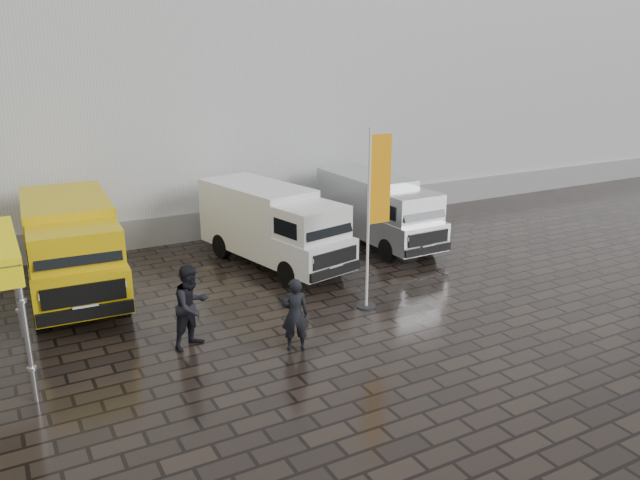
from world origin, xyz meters
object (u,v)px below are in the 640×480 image
object	(u,v)px
van_silver	(378,211)
wheelie_bin	(389,204)
van_yellow	(72,251)
flagpole	(375,210)
person_front	(295,314)
person_tent	(192,306)
van_white	(273,227)

from	to	relation	value
van_silver	wheelie_bin	bearing A→B (deg)	48.22
van_yellow	van_silver	size ratio (longest dim) A/B	1.05
van_yellow	van_silver	xyz separation A→B (m)	(9.87, 0.16, -0.14)
flagpole	person_front	bearing A→B (deg)	-156.38
van_yellow	person_front	world-z (taller)	van_yellow
wheelie_bin	person_tent	xyz separation A→B (m)	(-10.39, -7.31, 0.42)
person_front	van_yellow	bearing A→B (deg)	-34.55
van_silver	wheelie_bin	world-z (taller)	van_silver
wheelie_bin	person_tent	size ratio (longest dim) A/B	0.56
van_white	flagpole	size ratio (longest dim) A/B	1.20
van_white	person_tent	xyz separation A→B (m)	(-3.92, -4.20, -0.25)
van_white	person_front	bearing A→B (deg)	-122.34
wheelie_bin	person_front	world-z (taller)	person_front
van_silver	flagpole	distance (m)	5.68
van_white	wheelie_bin	world-z (taller)	van_white
van_white	van_silver	distance (m)	4.07
person_tent	van_white	bearing A→B (deg)	21.08
van_white	van_silver	xyz separation A→B (m)	(4.06, 0.31, -0.05)
van_yellow	person_front	bearing A→B (deg)	-52.66
van_white	flagpole	xyz separation A→B (m)	(0.90, -4.20, 1.37)
van_yellow	van_white	distance (m)	5.81
wheelie_bin	person_front	xyz separation A→B (m)	(-8.44, -8.57, 0.30)
flagpole	van_white	bearing A→B (deg)	102.14
van_silver	person_tent	size ratio (longest dim) A/B	2.78
van_silver	person_tent	xyz separation A→B (m)	(-7.98, -4.51, -0.20)
wheelie_bin	van_silver	bearing A→B (deg)	-142.28
person_front	person_tent	size ratio (longest dim) A/B	0.87
van_white	person_tent	bearing A→B (deg)	-145.48
van_silver	person_front	bearing A→B (deg)	-137.41
van_silver	van_white	bearing A→B (deg)	-176.78
wheelie_bin	flagpole	bearing A→B (deg)	-138.88
wheelie_bin	person_front	bearing A→B (deg)	-146.17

